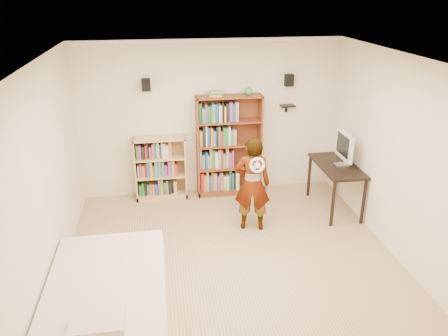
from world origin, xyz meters
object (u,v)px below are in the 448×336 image
at_px(computer_desk, 335,187).
at_px(person, 252,184).
at_px(tall_bookshelf, 229,146).
at_px(daybed, 107,293).
at_px(low_bookshelf, 161,168).

height_order(computer_desk, person, person).
height_order(tall_bookshelf, computer_desk, tall_bookshelf).
bearing_deg(tall_bookshelf, person, -83.99).
bearing_deg(tall_bookshelf, daybed, -122.37).
bearing_deg(low_bookshelf, computer_desk, -17.56).
bearing_deg(low_bookshelf, tall_bookshelf, 0.08).
bearing_deg(computer_desk, daybed, -149.58).
relative_size(low_bookshelf, daybed, 0.55).
distance_m(low_bookshelf, computer_desk, 2.98).
distance_m(low_bookshelf, daybed, 3.04).
bearing_deg(tall_bookshelf, computer_desk, -28.84).
bearing_deg(person, tall_bookshelf, -72.21).
distance_m(tall_bookshelf, daybed, 3.55).
bearing_deg(low_bookshelf, person, -44.05).
xyz_separation_m(low_bookshelf, computer_desk, (2.84, -0.90, -0.15)).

